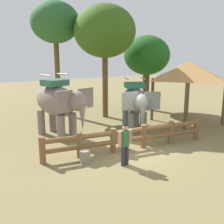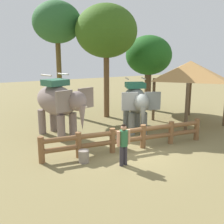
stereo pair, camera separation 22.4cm
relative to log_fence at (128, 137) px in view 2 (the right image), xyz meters
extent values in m
plane|color=olive|center=(0.00, -0.19, -0.60)|extent=(60.00, 60.00, 0.00)
cylinder|color=brown|center=(-3.64, 0.40, -0.08)|extent=(0.24, 0.24, 1.05)
cylinder|color=brown|center=(-2.18, 0.24, -0.08)|extent=(0.24, 0.24, 1.05)
cylinder|color=brown|center=(-0.73, 0.08, -0.08)|extent=(0.24, 0.24, 1.05)
cylinder|color=brown|center=(0.73, -0.08, -0.08)|extent=(0.24, 0.24, 1.05)
cylinder|color=brown|center=(2.18, -0.24, -0.08)|extent=(0.24, 0.24, 1.05)
cylinder|color=brown|center=(3.64, -0.40, -0.08)|extent=(0.24, 0.24, 1.05)
cylinder|color=brown|center=(0.00, 0.00, -0.15)|extent=(7.30, 1.00, 0.20)
cylinder|color=brown|center=(0.00, 0.00, 0.25)|extent=(7.30, 1.00, 0.20)
cylinder|color=gray|center=(-1.49, 2.73, 0.03)|extent=(0.38, 0.38, 1.26)
cylinder|color=gray|center=(-2.15, 2.53, 0.03)|extent=(0.38, 0.38, 1.26)
cylinder|color=gray|center=(-1.98, 4.37, 0.03)|extent=(0.38, 0.38, 1.26)
cylinder|color=gray|center=(-2.65, 4.16, 0.03)|extent=(0.38, 0.38, 1.26)
ellipsoid|color=gray|center=(-2.07, 3.45, 1.22)|extent=(2.04, 3.09, 1.48)
ellipsoid|color=gray|center=(-1.58, 1.84, 1.40)|extent=(1.05, 1.14, 0.90)
cube|color=gray|center=(-1.03, 2.13, 1.45)|extent=(0.84, 0.37, 0.95)
cube|color=gray|center=(-2.20, 1.77, 1.45)|extent=(0.84, 0.37, 0.95)
cone|color=gray|center=(-1.48, 1.52, 0.68)|extent=(0.34, 0.34, 1.16)
cone|color=beige|center=(-1.35, 1.66, 1.14)|extent=(0.39, 0.21, 0.16)
cone|color=beige|center=(-1.67, 1.56, 1.14)|extent=(0.39, 0.21, 0.16)
cube|color=#2C6249|center=(-2.07, 3.45, 2.10)|extent=(1.30, 1.22, 0.30)
cylinder|color=#A59E8C|center=(-1.61, 3.59, 2.48)|extent=(0.32, 0.84, 0.07)
cylinder|color=#A59E8C|center=(-2.53, 3.31, 2.48)|extent=(0.32, 0.84, 0.07)
cylinder|color=slate|center=(1.89, 1.52, -0.03)|extent=(0.34, 0.34, 1.15)
cylinder|color=slate|center=(1.30, 1.75, -0.03)|extent=(0.34, 0.34, 1.15)
cylinder|color=slate|center=(2.46, 2.97, -0.03)|extent=(0.34, 0.34, 1.15)
cylinder|color=slate|center=(1.87, 3.20, -0.03)|extent=(0.34, 0.34, 1.15)
ellipsoid|color=slate|center=(1.88, 2.36, 1.05)|extent=(2.02, 2.83, 1.34)
ellipsoid|color=slate|center=(1.32, 0.94, 1.22)|extent=(1.00, 1.07, 0.82)
cube|color=slate|center=(1.88, 0.83, 1.27)|extent=(0.76, 0.39, 0.86)
cube|color=slate|center=(0.84, 1.24, 1.27)|extent=(0.76, 0.39, 0.86)
cone|color=slate|center=(1.21, 0.66, 0.56)|extent=(0.31, 0.31, 1.05)
cube|color=#286D4F|center=(1.88, 2.36, 1.86)|extent=(1.22, 1.16, 0.27)
cylinder|color=#A59E8C|center=(2.29, 2.20, 2.20)|extent=(0.35, 0.75, 0.07)
cylinder|color=#A59E8C|center=(1.47, 2.52, 2.20)|extent=(0.35, 0.75, 0.07)
cylinder|color=#312D37|center=(-0.92, -1.28, -0.22)|extent=(0.15, 0.15, 0.77)
cylinder|color=#312D37|center=(-1.09, -1.29, -0.22)|extent=(0.15, 0.15, 0.77)
cylinder|color=#2D6A42|center=(-1.00, -1.28, 0.47)|extent=(0.33, 0.33, 0.59)
cylinder|color=tan|center=(-0.78, -1.27, 0.48)|extent=(0.13, 0.13, 0.56)
cylinder|color=tan|center=(-1.23, -1.29, 0.48)|extent=(0.13, 0.13, 0.56)
sphere|color=tan|center=(-1.00, -1.28, 0.87)|extent=(0.21, 0.21, 0.21)
sphere|color=black|center=(-1.00, -1.28, 0.93)|extent=(0.17, 0.17, 0.17)
cylinder|color=brown|center=(7.01, 3.59, 0.70)|extent=(0.18, 0.18, 2.60)
cylinder|color=brown|center=(4.11, 3.66, 0.70)|extent=(0.18, 0.18, 2.60)
cylinder|color=brown|center=(4.03, 0.76, 0.70)|extent=(0.18, 0.18, 2.60)
pyramid|color=#B18147|center=(5.52, 2.17, 2.53)|extent=(4.02, 4.02, 1.06)
cylinder|color=brown|center=(1.98, 5.82, 1.57)|extent=(0.35, 0.35, 4.35)
ellipsoid|color=#355C19|center=(1.98, 5.82, 4.79)|extent=(3.79, 3.79, 3.22)
cylinder|color=brown|center=(5.65, 6.41, 0.91)|extent=(0.47, 0.47, 3.02)
ellipsoid|color=#1B5419|center=(5.65, 6.41, 3.31)|extent=(3.25, 3.25, 2.76)
cylinder|color=brown|center=(-0.38, 8.09, 1.97)|extent=(0.33, 0.33, 5.14)
ellipsoid|color=#2A5B2C|center=(-0.38, 8.09, 5.39)|extent=(3.11, 3.11, 2.64)
cylinder|color=gray|center=(-2.20, -0.32, -0.36)|extent=(0.41, 0.41, 0.49)
camera|label=1|loc=(-6.06, -9.22, 3.59)|focal=42.98mm
camera|label=2|loc=(-5.86, -9.32, 3.59)|focal=42.98mm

